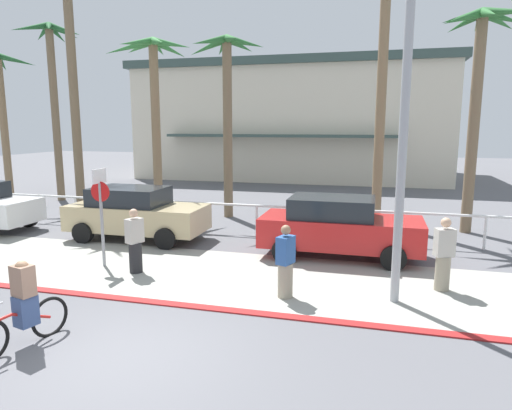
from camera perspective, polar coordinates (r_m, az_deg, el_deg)
name	(u,v)px	position (r m, az deg, el deg)	size (l,w,h in m)	color
ground_plane	(267,226)	(16.82, 1.40, -2.58)	(80.00, 80.00, 0.00)	#5B5B60
sidewalk_strip	(212,274)	(11.46, -5.52, -8.63)	(44.00, 4.00, 0.02)	#9E9E93
curb_paint	(178,305)	(9.73, -9.73, -12.16)	(44.00, 0.24, 0.03)	maroon
building_backdrop	(297,121)	(34.36, 5.18, 10.37)	(21.09, 13.20, 7.79)	beige
rail_fence	(257,210)	(15.22, 0.08, -0.68)	(23.42, 0.08, 1.04)	white
stop_sign_bike_lane	(101,203)	(12.33, -18.80, 0.20)	(0.52, 0.56, 2.56)	gray
streetlight_curb	(406,91)	(9.30, 18.25, 13.31)	(0.24, 2.54, 7.50)	#9EA0A5
palm_tree_0	(0,93)	(26.05, -29.28, 12.11)	(3.41, 3.12, 7.08)	#846B4C
palm_tree_1	(52,72)	(24.31, -24.14, 14.88)	(3.29, 3.46, 8.35)	#756047
palm_tree_2	(70,33)	(20.56, -22.18, 19.28)	(3.03, 2.72, 9.94)	#756047
palm_tree_3	(153,81)	(19.37, -12.72, 14.82)	(3.39, 3.65, 7.08)	#846B4C
palm_tree_4	(227,86)	(18.16, -3.69, 14.62)	(3.02, 3.07, 7.03)	#756047
palm_tree_5	(385,27)	(17.82, 15.86, 20.56)	(3.56, 3.40, 9.44)	#846B4C
palm_tree_6	(480,65)	(17.01, 26.14, 15.42)	(2.85, 3.23, 7.34)	#756047
car_tan_1	(136,213)	(15.15, -14.79, -0.95)	(4.40, 2.02, 1.69)	tan
car_red_2	(339,226)	(12.90, 10.27, -2.66)	(4.40, 2.02, 1.69)	red
cyclist_red_0	(23,307)	(8.64, -27.12, -11.23)	(0.53, 1.77, 1.50)	black
pedestrian_0	(285,265)	(9.76, 3.69, -7.48)	(0.41, 0.46, 1.60)	gray
pedestrian_1	(135,244)	(11.73, -14.87, -4.71)	(0.42, 0.47, 1.63)	#232326
pedestrian_2	(443,258)	(10.95, 22.37, -6.08)	(0.46, 0.41, 1.67)	gray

